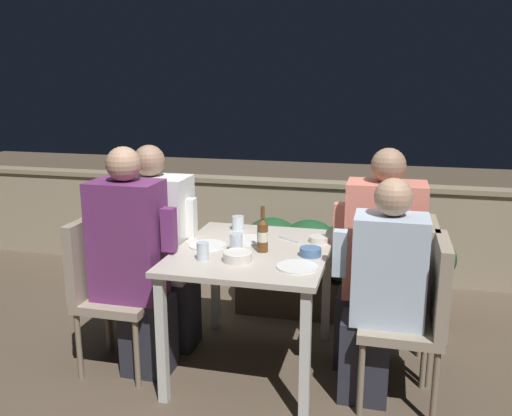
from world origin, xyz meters
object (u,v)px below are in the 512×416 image
at_px(person_blue_shirt, 381,292).
at_px(person_coral_top, 377,262).
at_px(chair_left_near, 104,280).
at_px(person_white_polo, 158,249).
at_px(chair_right_far, 412,283).
at_px(beer_bottle, 263,234).
at_px(potted_plant, 430,273).
at_px(person_purple_stripe, 134,262).
at_px(chair_left_far, 130,261).
at_px(chair_right_near, 420,308).

bearing_deg(person_blue_shirt, person_coral_top, 94.88).
xyz_separation_m(chair_left_near, person_white_polo, (0.19, 0.33, 0.10)).
height_order(person_white_polo, chair_right_far, person_white_polo).
bearing_deg(chair_left_near, beer_bottle, 9.42).
bearing_deg(beer_bottle, chair_left_near, -170.58).
height_order(beer_bottle, potted_plant, beer_bottle).
relative_size(person_purple_stripe, chair_left_far, 1.46).
bearing_deg(person_blue_shirt, chair_left_near, -178.89).
distance_m(chair_right_near, beer_bottle, 0.91).
bearing_deg(person_purple_stripe, chair_left_near, 180.00).
distance_m(chair_left_near, chair_right_far, 1.76).
distance_m(person_purple_stripe, chair_right_near, 1.56).
height_order(person_purple_stripe, potted_plant, person_purple_stripe).
xyz_separation_m(person_purple_stripe, chair_right_near, (1.56, 0.03, -0.12)).
bearing_deg(chair_right_near, person_white_polo, 169.09).
relative_size(person_blue_shirt, potted_plant, 1.88).
height_order(chair_right_far, beer_bottle, beer_bottle).
height_order(chair_left_near, chair_right_near, same).
bearing_deg(beer_bottle, potted_plant, 40.88).
bearing_deg(chair_left_far, person_coral_top, 1.32).
bearing_deg(person_purple_stripe, potted_plant, 30.53).
bearing_deg(beer_bottle, person_coral_top, 19.16).
relative_size(chair_right_near, beer_bottle, 3.50).
relative_size(chair_right_near, person_coral_top, 0.69).
distance_m(person_purple_stripe, chair_right_far, 1.57).
bearing_deg(chair_left_far, chair_right_far, 1.17).
height_order(person_purple_stripe, person_coral_top, person_purple_stripe).
distance_m(person_white_polo, person_blue_shirt, 1.39).
distance_m(person_purple_stripe, person_coral_top, 1.38).
height_order(person_purple_stripe, beer_bottle, person_purple_stripe).
bearing_deg(person_coral_top, potted_plant, 60.84).
xyz_separation_m(chair_left_near, chair_left_far, (-0.00, 0.33, 0.00)).
relative_size(person_white_polo, person_blue_shirt, 1.07).
bearing_deg(person_blue_shirt, beer_bottle, 169.56).
xyz_separation_m(person_white_polo, chair_right_far, (1.53, 0.04, -0.10)).
xyz_separation_m(chair_left_near, beer_bottle, (0.90, 0.15, 0.29)).
height_order(chair_left_near, chair_left_far, same).
height_order(chair_right_far, potted_plant, chair_right_far).
distance_m(person_white_polo, person_coral_top, 1.33).
relative_size(chair_right_far, beer_bottle, 3.50).
xyz_separation_m(chair_right_far, beer_bottle, (-0.82, -0.22, 0.29)).
relative_size(chair_left_far, person_blue_shirt, 0.75).
bearing_deg(chair_left_far, person_white_polo, 0.00).
relative_size(chair_left_far, person_coral_top, 0.69).
xyz_separation_m(person_blue_shirt, potted_plant, (0.32, 0.96, -0.21)).
relative_size(chair_right_near, person_blue_shirt, 0.75).
relative_size(chair_right_near, chair_right_far, 1.00).
xyz_separation_m(person_white_polo, beer_bottle, (0.71, -0.18, 0.19)).
relative_size(person_coral_top, potted_plant, 2.04).
xyz_separation_m(person_purple_stripe, person_blue_shirt, (1.36, 0.03, -0.06)).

